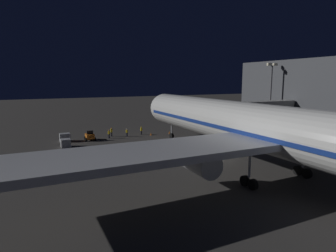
# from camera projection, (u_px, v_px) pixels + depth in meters

# --- Properties ---
(ground_plane) EXTENTS (320.00, 320.00, 0.00)m
(ground_plane) POSITION_uv_depth(u_px,v_px,m) (221.00, 159.00, 43.06)
(ground_plane) COLOR #383533
(airliner_at_gate) EXTENTS (59.13, 71.17, 18.57)m
(airliner_at_gate) POSITION_uv_depth(u_px,v_px,m) (289.00, 135.00, 31.32)
(airliner_at_gate) COLOR silver
(airliner_at_gate) RESTS_ON ground_plane
(jet_bridge) EXTENTS (25.29, 3.40, 7.46)m
(jet_bridge) POSITION_uv_depth(u_px,v_px,m) (239.00, 108.00, 58.73)
(jet_bridge) COLOR #9E9E99
(jet_bridge) RESTS_ON ground_plane
(apron_floodlight_mast) EXTENTS (2.90, 0.50, 15.49)m
(apron_floodlight_mast) POSITION_uv_depth(u_px,v_px,m) (271.00, 91.00, 66.78)
(apron_floodlight_mast) COLOR #59595E
(apron_floodlight_mast) RESTS_ON ground_plane
(baggage_tug_lead) EXTENTS (1.86, 2.31, 1.95)m
(baggage_tug_lead) POSITION_uv_depth(u_px,v_px,m) (90.00, 136.00, 56.34)
(baggage_tug_lead) COLOR orange
(baggage_tug_lead) RESTS_ON ground_plane
(baggage_container_near_belt) EXTENTS (1.60, 1.66, 1.43)m
(baggage_container_near_belt) POSITION_uv_depth(u_px,v_px,m) (66.00, 143.00, 50.62)
(baggage_container_near_belt) COLOR #B7BABF
(baggage_container_near_belt) RESTS_ON ground_plane
(baggage_container_mid_row) EXTENTS (1.90, 1.54, 1.57)m
(baggage_container_mid_row) POSITION_uv_depth(u_px,v_px,m) (65.00, 137.00, 55.28)
(baggage_container_mid_row) COLOR #B7BABF
(baggage_container_mid_row) RESTS_ON ground_plane
(ground_crew_near_nose_gear) EXTENTS (0.40, 0.40, 1.78)m
(ground_crew_near_nose_gear) POSITION_uv_depth(u_px,v_px,m) (141.00, 130.00, 62.12)
(ground_crew_near_nose_gear) COLOR black
(ground_crew_near_nose_gear) RESTS_ON ground_plane
(ground_crew_under_port_wing) EXTENTS (0.40, 0.40, 1.75)m
(ground_crew_under_port_wing) POSITION_uv_depth(u_px,v_px,m) (109.00, 134.00, 58.16)
(ground_crew_under_port_wing) COLOR black
(ground_crew_under_port_wing) RESTS_ON ground_plane
(ground_crew_by_tug) EXTENTS (0.40, 0.40, 1.68)m
(ground_crew_by_tug) POSITION_uv_depth(u_px,v_px,m) (127.00, 132.00, 59.93)
(ground_crew_by_tug) COLOR black
(ground_crew_by_tug) RESTS_ON ground_plane
(ground_crew_walking_aft) EXTENTS (0.40, 0.40, 1.87)m
(ground_crew_walking_aft) POSITION_uv_depth(u_px,v_px,m) (111.00, 131.00, 60.14)
(ground_crew_walking_aft) COLOR black
(ground_crew_walking_aft) RESTS_ON ground_plane
(traffic_cone_nose_port) EXTENTS (0.36, 0.36, 0.55)m
(traffic_cone_nose_port) POSITION_uv_depth(u_px,v_px,m) (169.00, 132.00, 63.37)
(traffic_cone_nose_port) COLOR orange
(traffic_cone_nose_port) RESTS_ON ground_plane
(traffic_cone_nose_starboard) EXTENTS (0.36, 0.36, 0.55)m
(traffic_cone_nose_starboard) POSITION_uv_depth(u_px,v_px,m) (151.00, 134.00, 61.47)
(traffic_cone_nose_starboard) COLOR orange
(traffic_cone_nose_starboard) RESTS_ON ground_plane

